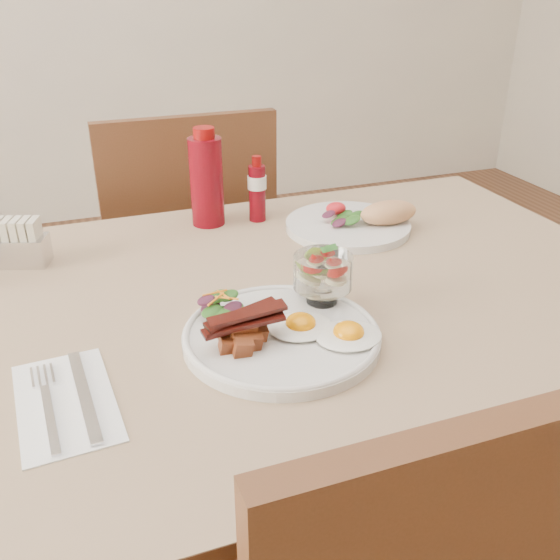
{
  "coord_description": "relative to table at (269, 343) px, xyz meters",
  "views": [
    {
      "loc": [
        -0.29,
        -0.83,
        1.23
      ],
      "look_at": [
        -0.01,
        -0.07,
        0.82
      ],
      "focal_mm": 40.0,
      "sensor_mm": 36.0,
      "label": 1
    }
  ],
  "objects": [
    {
      "name": "second_plate",
      "position": [
        0.26,
        0.21,
        0.11
      ],
      "size": [
        0.26,
        0.25,
        0.06
      ],
      "rotation": [
        0.0,
        0.0,
        0.06
      ],
      "color": "silver",
      "rests_on": "table"
    },
    {
      "name": "main_plate",
      "position": [
        -0.03,
        -0.13,
        0.1
      ],
      "size": [
        0.28,
        0.28,
        0.02
      ],
      "primitive_type": "cylinder",
      "color": "silver",
      "rests_on": "table"
    },
    {
      "name": "bacon_potato_pile",
      "position": [
        -0.09,
        -0.15,
        0.13
      ],
      "size": [
        0.12,
        0.07,
        0.05
      ],
      "rotation": [
        0.0,
        0.0,
        -0.37
      ],
      "color": "brown",
      "rests_on": "main_plate"
    },
    {
      "name": "hot_sauce_bottle",
      "position": [
        0.09,
        0.33,
        0.15
      ],
      "size": [
        0.04,
        0.04,
        0.14
      ],
      "rotation": [
        0.0,
        0.0,
        -0.07
      ],
      "color": "#63050F",
      "rests_on": "table"
    },
    {
      "name": "napkin_cutlery",
      "position": [
        -0.32,
        -0.17,
        0.09
      ],
      "size": [
        0.13,
        0.21,
        0.01
      ],
      "rotation": [
        0.0,
        0.0,
        0.06
      ],
      "color": "white",
      "rests_on": "table"
    },
    {
      "name": "sugar_caddy",
      "position": [
        -0.37,
        0.27,
        0.13
      ],
      "size": [
        0.1,
        0.08,
        0.08
      ],
      "rotation": [
        0.0,
        0.0,
        -0.33
      ],
      "color": "silver",
      "rests_on": "table"
    },
    {
      "name": "chair_far",
      "position": [
        0.0,
        0.66,
        -0.14
      ],
      "size": [
        0.42,
        0.42,
        0.93
      ],
      "color": "#59311C",
      "rests_on": "ground"
    },
    {
      "name": "fruit_cup",
      "position": [
        0.06,
        -0.07,
        0.15
      ],
      "size": [
        0.09,
        0.09,
        0.09
      ],
      "rotation": [
        0.0,
        0.0,
        -0.34
      ],
      "color": "white",
      "rests_on": "main_plate"
    },
    {
      "name": "table",
      "position": [
        0.0,
        0.0,
        0.0
      ],
      "size": [
        1.33,
        0.88,
        0.75
      ],
      "color": "#59311C",
      "rests_on": "ground"
    },
    {
      "name": "side_salad",
      "position": [
        -0.09,
        -0.06,
        0.12
      ],
      "size": [
        0.08,
        0.07,
        0.04
      ],
      "rotation": [
        0.0,
        0.0,
        -0.38
      ],
      "color": "#194512",
      "rests_on": "main_plate"
    },
    {
      "name": "ketchup_bottle",
      "position": [
        -0.01,
        0.34,
        0.18
      ],
      "size": [
        0.08,
        0.08,
        0.2
      ],
      "rotation": [
        0.0,
        0.0,
        -0.19
      ],
      "color": "#63050F",
      "rests_on": "table"
    },
    {
      "name": "fried_eggs",
      "position": [
        0.03,
        -0.16,
        0.11
      ],
      "size": [
        0.15,
        0.13,
        0.03
      ],
      "rotation": [
        0.0,
        0.0,
        -0.07
      ],
      "color": "silver",
      "rests_on": "main_plate"
    }
  ]
}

